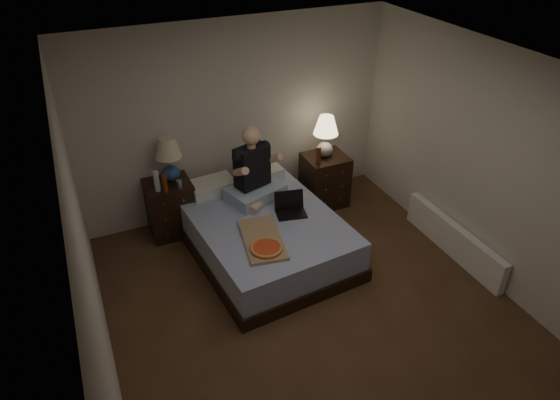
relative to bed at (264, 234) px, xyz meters
name	(u,v)px	position (x,y,z in m)	size (l,w,h in m)	color
floor	(315,312)	(0.10, -1.14, -0.25)	(4.00, 4.50, 0.00)	brown
ceiling	(328,77)	(0.10, -1.14, 2.25)	(4.00, 4.50, 0.00)	white
wall_back	(236,120)	(0.10, 1.11, 1.00)	(4.00, 2.50, 0.00)	beige
wall_left	(89,271)	(-1.90, -1.14, 1.00)	(4.50, 2.50, 0.00)	beige
wall_right	(491,168)	(2.10, -1.14, 1.00)	(4.50, 2.50, 0.00)	beige
bed	(264,234)	(0.00, 0.00, 0.00)	(1.53, 2.04, 0.51)	#6078C0
nightstand_left	(171,208)	(-0.90, 0.86, 0.10)	(0.54, 0.49, 0.71)	black
nightstand_right	(325,180)	(1.17, 0.68, 0.10)	(0.55, 0.50, 0.72)	black
lamp_left	(169,160)	(-0.83, 0.91, 0.73)	(0.32, 0.32, 0.56)	navy
lamp_right	(325,137)	(1.15, 0.70, 0.74)	(0.32, 0.32, 0.56)	gray
water_bottle	(157,181)	(-1.03, 0.74, 0.58)	(0.07, 0.07, 0.25)	silver
soda_can	(179,184)	(-0.79, 0.70, 0.50)	(0.07, 0.07, 0.10)	beige
beer_bottle_left	(165,183)	(-0.96, 0.67, 0.57)	(0.06, 0.06, 0.23)	#5D2D0D
beer_bottle_right	(319,155)	(0.99, 0.56, 0.58)	(0.06, 0.06, 0.23)	#61230D
person	(255,165)	(0.06, 0.41, 0.72)	(0.66, 0.52, 0.93)	black
laptop	(291,206)	(0.31, -0.08, 0.37)	(0.34, 0.28, 0.24)	black
pizza_box	(266,249)	(-0.22, -0.61, 0.29)	(0.40, 0.76, 0.08)	tan
radiator	(453,240)	(2.03, -0.93, -0.05)	(0.10, 1.60, 0.40)	white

